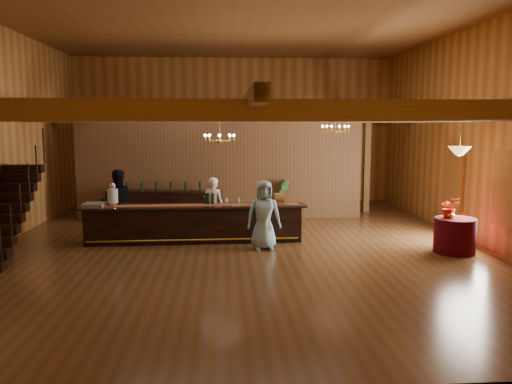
{
  "coord_description": "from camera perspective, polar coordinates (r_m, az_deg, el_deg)",
  "views": [
    {
      "loc": [
        -0.42,
        -12.3,
        3.0
      ],
      "look_at": [
        0.44,
        0.74,
        1.23
      ],
      "focal_mm": 35.0,
      "sensor_mm": 36.0,
      "label": 1
    }
  ],
  "objects": [
    {
      "name": "backroom_boxes",
      "position": [
        17.97,
        -3.32,
        -0.2
      ],
      "size": [
        4.1,
        0.6,
        1.1
      ],
      "color": "black",
      "rests_on": "floor"
    },
    {
      "name": "staff_second",
      "position": [
        13.94,
        -15.57,
        -1.22
      ],
      "size": [
        1.09,
        1.01,
        1.8
      ],
      "primitive_type": "imported",
      "rotation": [
        0.0,
        0.0,
        3.63
      ],
      "color": "black",
      "rests_on": "floor"
    },
    {
      "name": "glass_rack_tray",
      "position": [
        13.1,
        -18.01,
        -1.42
      ],
      "size": [
        0.5,
        0.5,
        0.1
      ],
      "primitive_type": "cube",
      "color": "gray",
      "rests_on": "tasting_bar"
    },
    {
      "name": "bartender",
      "position": [
        13.47,
        -4.89,
        -1.69
      ],
      "size": [
        0.68,
        0.56,
        1.61
      ],
      "primitive_type": "imported",
      "rotation": [
        0.0,
        0.0,
        2.79
      ],
      "color": "white",
      "rests_on": "floor"
    },
    {
      "name": "wall_right",
      "position": [
        13.88,
        23.94,
        6.03
      ],
      "size": [
        0.1,
        14.0,
        5.5
      ],
      "primitive_type": "cube",
      "color": "#C1853F",
      "rests_on": "floor"
    },
    {
      "name": "pendant_lamp",
      "position": [
        12.41,
        22.23,
        4.39
      ],
      "size": [
        0.52,
        0.52,
        0.9
      ],
      "color": "gold",
      "rests_on": "beam_grid"
    },
    {
      "name": "chandelier_left",
      "position": [
        13.34,
        -4.19,
        6.26
      ],
      "size": [
        0.8,
        0.8,
        0.69
      ],
      "color": "gold",
      "rests_on": "beam_grid"
    },
    {
      "name": "window_right_back",
      "position": [
        14.82,
        21.73,
        1.56
      ],
      "size": [
        0.12,
        1.05,
        1.75
      ],
      "primitive_type": "cube",
      "color": "white",
      "rests_on": "wall_right"
    },
    {
      "name": "floor",
      "position": [
        12.67,
        -1.76,
        -5.98
      ],
      "size": [
        14.0,
        14.0,
        0.0
      ],
      "primitive_type": "plane",
      "color": "brown",
      "rests_on": "ground"
    },
    {
      "name": "window_right_front",
      "position": [
        12.54,
        26.81,
        0.25
      ],
      "size": [
        0.12,
        1.05,
        1.75
      ],
      "primitive_type": "cube",
      "color": "white",
      "rests_on": "wall_right"
    },
    {
      "name": "bar_bottle_2",
      "position": [
        12.89,
        -4.97,
        -0.76
      ],
      "size": [
        0.07,
        0.07,
        0.3
      ],
      "primitive_type": "cylinder",
      "color": "black",
      "rests_on": "tasting_bar"
    },
    {
      "name": "partition_wall",
      "position": [
        15.87,
        -4.04,
        2.46
      ],
      "size": [
        9.0,
        0.18,
        3.1
      ],
      "primitive_type": "cube",
      "color": "brown",
      "rests_on": "floor"
    },
    {
      "name": "support_posts",
      "position": [
        11.89,
        -1.71,
        0.96
      ],
      "size": [
        9.2,
        10.2,
        3.2
      ],
      "color": "#A46C2D",
      "rests_on": "floor"
    },
    {
      "name": "ceiling",
      "position": [
        12.56,
        -1.87,
        19.2
      ],
      "size": [
        14.0,
        14.0,
        0.0
      ],
      "primitive_type": "plane",
      "rotation": [
        3.14,
        0.0,
        0.0
      ],
      "color": "brown",
      "rests_on": "wall_back"
    },
    {
      "name": "beverage_dispenser",
      "position": [
        13.06,
        -16.07,
        -0.32
      ],
      "size": [
        0.26,
        0.26,
        0.6
      ],
      "color": "silver",
      "rests_on": "tasting_bar"
    },
    {
      "name": "backbar_shelf",
      "position": [
        15.57,
        -10.43,
        -1.67
      ],
      "size": [
        3.54,
        0.99,
        0.98
      ],
      "primitive_type": "cube",
      "rotation": [
        0.0,
        0.0,
        -0.13
      ],
      "color": "black",
      "rests_on": "floor"
    },
    {
      "name": "wall_front",
      "position": [
        5.32,
        0.78,
        5.03
      ],
      "size": [
        12.0,
        0.1,
        5.5
      ],
      "primitive_type": "cube",
      "color": "#C1853F",
      "rests_on": "floor"
    },
    {
      "name": "guest",
      "position": [
        12.0,
        0.9,
        -2.65
      ],
      "size": [
        0.86,
        0.59,
        1.68
      ],
      "primitive_type": "imported",
      "rotation": [
        0.0,
        0.0,
        0.07
      ],
      "color": "#91BFCF",
      "rests_on": "floor"
    },
    {
      "name": "raffle_drum",
      "position": [
        12.84,
        2.68,
        -0.66
      ],
      "size": [
        0.34,
        0.24,
        0.3
      ],
      "color": "olive",
      "rests_on": "tasting_bar"
    },
    {
      "name": "beam_grid",
      "position": [
        12.82,
        -1.91,
        8.8
      ],
      "size": [
        11.9,
        13.9,
        0.39
      ],
      "color": "#A46C2D",
      "rests_on": "wall_left"
    },
    {
      "name": "floor_plant",
      "position": [
        15.85,
        2.75,
        -0.85
      ],
      "size": [
        0.87,
        0.79,
        1.28
      ],
      "primitive_type": "imported",
      "rotation": [
        0.0,
        0.0,
        0.4
      ],
      "color": "#2B6327",
      "rests_on": "floor"
    },
    {
      "name": "bar_bottle_0",
      "position": [
        12.89,
        -5.77,
        -0.77
      ],
      "size": [
        0.07,
        0.07,
        0.3
      ],
      "primitive_type": "cylinder",
      "color": "black",
      "rests_on": "tasting_bar"
    },
    {
      "name": "table_flowers",
      "position": [
        12.57,
        21.25,
        -1.65
      ],
      "size": [
        0.47,
        0.42,
        0.49
      ],
      "primitive_type": "imported",
      "rotation": [
        0.0,
        0.0,
        -0.09
      ],
      "color": "red",
      "rests_on": "round_table"
    },
    {
      "name": "round_table",
      "position": [
        12.66,
        21.77,
        -4.64
      ],
      "size": [
        0.95,
        0.95,
        0.82
      ],
      "primitive_type": "cylinder",
      "color": "#3D0616",
      "rests_on": "floor"
    },
    {
      "name": "chandelier_right",
      "position": [
        14.67,
        9.08,
        7.22
      ],
      "size": [
        0.8,
        0.8,
        0.46
      ],
      "color": "gold",
      "rests_on": "beam_grid"
    },
    {
      "name": "staircase",
      "position": [
        12.76,
        -26.93,
        -2.14
      ],
      "size": [
        1.0,
        2.8,
        2.0
      ],
      "color": "black",
      "rests_on": "floor"
    },
    {
      "name": "bar_bottle_1",
      "position": [
        12.89,
        -5.49,
        -0.77
      ],
      "size": [
        0.07,
        0.07,
        0.3
      ],
      "primitive_type": "cylinder",
      "color": "black",
      "rests_on": "tasting_bar"
    },
    {
      "name": "table_vase",
      "position": [
        12.51,
        21.35,
        -2.13
      ],
      "size": [
        0.2,
        0.2,
        0.3
      ],
      "primitive_type": "imported",
      "rotation": [
        0.0,
        0.0,
        -0.42
      ],
      "color": "gold",
      "rests_on": "round_table"
    },
    {
      "name": "wall_back",
      "position": [
        19.31,
        -2.54,
        6.97
      ],
      "size": [
        12.0,
        0.1,
        5.5
      ],
      "primitive_type": "cube",
      "color": "#C1853F",
      "rests_on": "floor"
    },
    {
      "name": "tasting_bar",
      "position": [
        12.9,
        -7.04,
        -3.58
      ],
      "size": [
        5.74,
        0.84,
        0.97
      ],
      "rotation": [
        0.0,
        0.0,
        0.02
      ],
      "color": "black",
      "rests_on": "floor"
    }
  ]
}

